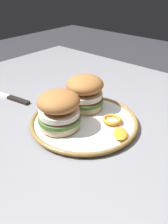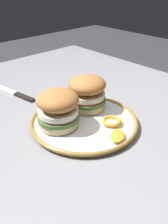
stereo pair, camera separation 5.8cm
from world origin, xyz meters
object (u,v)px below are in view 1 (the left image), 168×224
Objects in this scene: dinner_plate at (84,121)px; sandwich_half_right at (85,91)px; sandwich_half_left at (59,109)px; table_knife at (8,97)px; dining_table at (116,151)px.

sandwich_half_right is (0.05, -0.06, 0.06)m from dinner_plate.
sandwich_half_left reaches higher than table_knife.
sandwich_half_left is at bearing 49.04° from dining_table.
sandwich_half_left is 1.00× the size of sandwich_half_right.
dinner_plate is 2.40× the size of sandwich_half_left.
dining_table is at bearing -164.88° from table_knife.
dining_table is at bearing -130.96° from sandwich_half_left.
sandwich_half_left is at bearing 67.85° from dinner_plate.
dinner_plate is at bearing -112.15° from sandwich_half_left.
dinner_plate is 0.31m from table_knife.
dinner_plate is at bearing 129.01° from sandwich_half_right.
sandwich_half_right is at bearing -0.71° from dining_table.
table_knife is at bearing 22.12° from sandwich_half_right.
sandwich_half_right is 0.29m from table_knife.
dining_table is 0.23m from sandwich_half_left.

